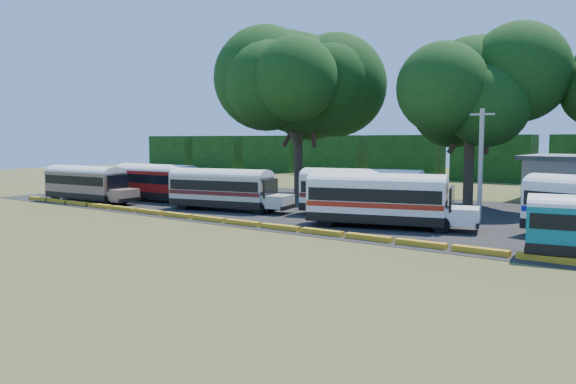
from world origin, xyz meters
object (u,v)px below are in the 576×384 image
Objects in this scene: bus_cream_west at (223,187)px; bus_white_red at (380,197)px; bus_red at (158,180)px; tree_west at (298,84)px; bus_beige at (87,181)px.

bus_white_red reaches higher than bus_cream_west.
bus_red is at bearing 159.60° from bus_white_red.
tree_west is (-14.83, 12.07, 8.65)m from bus_white_red.
bus_red is at bearing 159.81° from bus_cream_west.
tree_west reaches higher than bus_beige.
bus_beige is at bearing 169.10° from bus_white_red.
bus_beige is 0.97× the size of bus_red.
tree_west reaches higher than bus_white_red.
bus_beige is 0.92× the size of bus_white_red.
bus_cream_west reaches higher than bus_beige.
tree_west reaches higher than bus_cream_west.
bus_white_red is (22.46, -1.59, 0.04)m from bus_red.
bus_cream_west is (13.38, 2.89, 0.00)m from bus_beige.
bus_white_red is (26.84, 2.56, 0.10)m from bus_beige.
tree_west is at bearing 46.08° from bus_beige.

